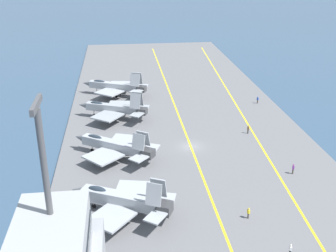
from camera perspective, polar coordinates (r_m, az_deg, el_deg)
The scene contains 13 objects.
ground_plane at distance 78.92m, azimuth 3.10°, elevation -3.06°, with size 2000.00×2000.00×0.00m, color #334C66.
carrier_deck at distance 78.83m, azimuth 3.10°, elevation -2.93°, with size 186.32×48.00×0.40m, color slate.
deck_stripe_foul_line at distance 81.91m, azimuth 12.25°, elevation -2.26°, with size 167.69×0.36×0.01m, color yellow.
deck_stripe_centerline at distance 78.74m, azimuth 3.10°, elevation -2.79°, with size 167.69×0.36×0.01m, color yellow.
parked_jet_nearest at distance 58.93m, azimuth -6.28°, elevation -9.88°, with size 12.89×15.08×6.25m.
parked_jet_second at distance 74.42m, azimuth -7.28°, elevation -2.65°, with size 13.32×15.63×5.78m.
parked_jet_third at distance 91.25m, azimuth -7.33°, elevation 2.40°, with size 13.02×15.75×6.42m.
parked_jet_fourth at distance 105.91m, azimuth -7.19°, elevation 5.38°, with size 12.67×16.92×6.36m.
crew_white_vest at distance 54.42m, azimuth 16.24°, elevation -15.75°, with size 0.41×0.30×1.69m.
crew_purple_vest at distance 71.99m, azimuth 16.60°, elevation -5.53°, with size 0.43×0.33×1.80m.
crew_brown_vest at distance 85.28m, azimuth 10.80°, elevation -0.40°, with size 0.41×0.46×1.74m.
crew_yellow_vest at distance 59.57m, azimuth 10.85°, elevation -11.45°, with size 0.44×0.37×1.65m.
crew_blue_vest at distance 102.56m, azimuth 12.05°, elevation 3.53°, with size 0.46×0.44×1.73m.
Camera 1 is at (-69.83, 12.65, 34.52)m, focal length 45.00 mm.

